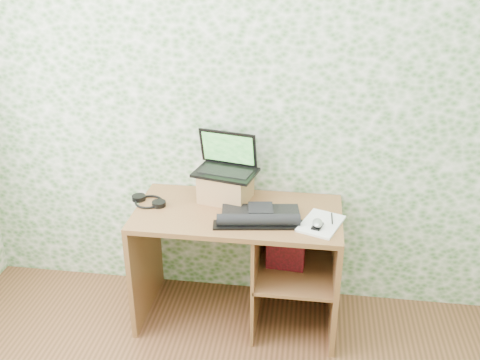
# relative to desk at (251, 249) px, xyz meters

# --- Properties ---
(wall_back) EXTENTS (3.50, 0.00, 3.50)m
(wall_back) POSITION_rel_desk_xyz_m (-0.08, 0.28, 0.82)
(wall_back) COLOR white
(wall_back) RESTS_ON ground
(desk) EXTENTS (1.20, 0.60, 0.75)m
(desk) POSITION_rel_desk_xyz_m (0.00, 0.00, 0.00)
(desk) COLOR brown
(desk) RESTS_ON floor
(riser) EXTENTS (0.33, 0.29, 0.17)m
(riser) POSITION_rel_desk_xyz_m (-0.17, 0.12, 0.35)
(riser) COLOR #A47249
(riser) RESTS_ON desk
(laptop) EXTENTS (0.40, 0.32, 0.24)m
(laptop) POSITION_rel_desk_xyz_m (-0.17, 0.15, 0.49)
(laptop) COLOR black
(laptop) RESTS_ON riser
(keyboard) EXTENTS (0.51, 0.31, 0.07)m
(keyboard) POSITION_rel_desk_xyz_m (0.06, -0.11, 0.29)
(keyboard) COLOR black
(keyboard) RESTS_ON desk
(headphones) EXTENTS (0.23, 0.22, 0.03)m
(headphones) POSITION_rel_desk_xyz_m (-0.62, 0.00, 0.28)
(headphones) COLOR black
(headphones) RESTS_ON desk
(notepad) EXTENTS (0.28, 0.33, 0.01)m
(notepad) POSITION_rel_desk_xyz_m (0.40, -0.12, 0.28)
(notepad) COLOR white
(notepad) RESTS_ON desk
(mouse) EXTENTS (0.08, 0.10, 0.03)m
(mouse) POSITION_rel_desk_xyz_m (0.38, -0.17, 0.30)
(mouse) COLOR #B9B9BB
(mouse) RESTS_ON notepad
(pen) EXTENTS (0.01, 0.12, 0.01)m
(pen) POSITION_rel_desk_xyz_m (0.46, -0.07, 0.29)
(pen) COLOR black
(pen) RESTS_ON notepad
(red_box) EXTENTS (0.23, 0.09, 0.27)m
(red_box) POSITION_rel_desk_xyz_m (0.21, -0.03, 0.04)
(red_box) COLOR maroon
(red_box) RESTS_ON desk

